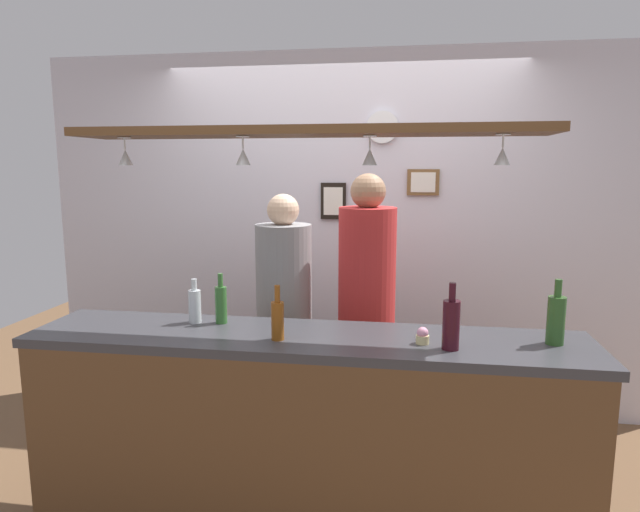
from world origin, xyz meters
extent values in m
plane|color=brown|center=(0.00, 0.00, 0.00)|extent=(8.00, 8.00, 0.00)
cube|color=silver|center=(0.00, 1.10, 1.30)|extent=(4.40, 0.06, 2.60)
cube|color=#38383D|center=(0.00, -0.35, 0.97)|extent=(2.70, 0.55, 0.04)
cube|color=brown|center=(0.00, -0.60, 0.48)|extent=(2.65, 0.04, 0.95)
cube|color=brown|center=(0.00, -0.30, 1.95)|extent=(2.20, 0.36, 0.04)
cylinder|color=silver|center=(-0.88, -0.35, 1.93)|extent=(0.06, 0.06, 0.00)
cylinder|color=silver|center=(-0.88, -0.35, 1.90)|extent=(0.01, 0.01, 0.06)
cone|color=silver|center=(-0.88, -0.35, 1.84)|extent=(0.07, 0.07, 0.08)
cylinder|color=silver|center=(-0.28, -0.37, 1.93)|extent=(0.06, 0.06, 0.00)
cylinder|color=silver|center=(-0.28, -0.37, 1.90)|extent=(0.01, 0.01, 0.06)
cone|color=silver|center=(-0.28, -0.37, 1.84)|extent=(0.07, 0.07, 0.08)
cylinder|color=silver|center=(0.29, -0.32, 1.93)|extent=(0.06, 0.06, 0.00)
cylinder|color=silver|center=(0.29, -0.32, 1.90)|extent=(0.01, 0.01, 0.06)
cone|color=silver|center=(0.29, -0.32, 1.84)|extent=(0.07, 0.07, 0.08)
cylinder|color=silver|center=(0.87, -0.35, 1.93)|extent=(0.06, 0.06, 0.00)
cylinder|color=silver|center=(0.87, -0.35, 1.90)|extent=(0.01, 0.01, 0.06)
cone|color=silver|center=(0.87, -0.35, 1.84)|extent=(0.07, 0.07, 0.08)
cube|color=#2D334C|center=(-0.26, 0.35, 0.39)|extent=(0.17, 0.18, 0.78)
cylinder|color=gray|center=(-0.26, 0.35, 1.11)|extent=(0.34, 0.34, 0.68)
sphere|color=beige|center=(-0.26, 0.35, 1.54)|extent=(0.19, 0.19, 0.19)
cube|color=#2D334C|center=(0.24, 0.35, 0.42)|extent=(0.17, 0.18, 0.83)
cylinder|color=red|center=(0.24, 0.35, 1.20)|extent=(0.34, 0.34, 0.73)
sphere|color=#9E7556|center=(0.24, 0.35, 1.65)|extent=(0.21, 0.21, 0.21)
cylinder|color=brown|center=(-0.11, -0.44, 1.09)|extent=(0.06, 0.06, 0.18)
cylinder|color=brown|center=(-0.11, -0.44, 1.22)|extent=(0.03, 0.03, 0.08)
cylinder|color=#2D5623|center=(1.15, -0.31, 1.11)|extent=(0.08, 0.08, 0.22)
cylinder|color=#2D5623|center=(1.15, -0.31, 1.26)|extent=(0.03, 0.03, 0.08)
cylinder|color=#380F19|center=(0.67, -0.45, 1.11)|extent=(0.08, 0.08, 0.22)
cylinder|color=#380F19|center=(0.67, -0.45, 1.26)|extent=(0.03, 0.03, 0.08)
cylinder|color=#336B2D|center=(-0.47, -0.22, 1.09)|extent=(0.06, 0.06, 0.19)
cylinder|color=#336B2D|center=(-0.47, -0.22, 1.22)|extent=(0.03, 0.03, 0.07)
cylinder|color=silver|center=(-0.60, -0.23, 1.08)|extent=(0.06, 0.06, 0.17)
cylinder|color=silver|center=(-0.60, -0.23, 1.20)|extent=(0.03, 0.03, 0.06)
cylinder|color=beige|center=(0.55, -0.40, 1.02)|extent=(0.06, 0.06, 0.04)
sphere|color=pink|center=(0.55, -0.40, 1.05)|extent=(0.05, 0.05, 0.05)
cube|color=brown|center=(0.58, 1.06, 1.69)|extent=(0.22, 0.02, 0.18)
cube|color=white|center=(0.58, 1.05, 1.69)|extent=(0.17, 0.01, 0.14)
cube|color=black|center=(-0.05, 1.06, 1.55)|extent=(0.18, 0.02, 0.26)
cube|color=white|center=(-0.05, 1.05, 1.55)|extent=(0.14, 0.01, 0.20)
cylinder|color=white|center=(0.29, 1.05, 2.06)|extent=(0.22, 0.03, 0.22)
camera|label=1|loc=(0.46, -2.84, 1.79)|focal=30.70mm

